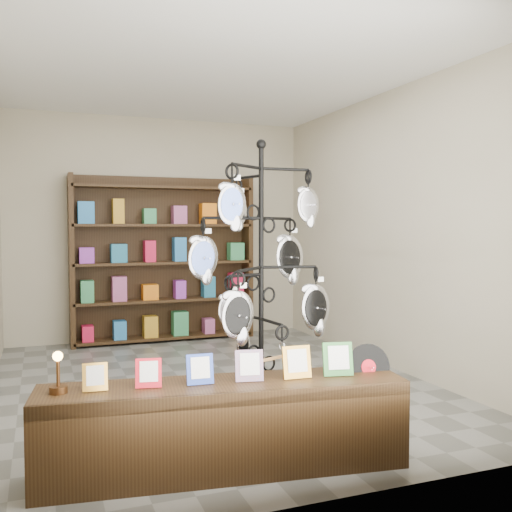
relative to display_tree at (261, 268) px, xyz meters
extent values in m
plane|color=slate|center=(0.09, 1.51, -1.24)|extent=(5.00, 5.00, 0.00)
plane|color=#B6AB93|center=(0.09, 4.01, 0.26)|extent=(4.00, 0.00, 4.00)
plane|color=#B6AB93|center=(0.09, -0.99, 0.26)|extent=(4.00, 0.00, 4.00)
plane|color=#B6AB93|center=(2.09, 1.51, 0.26)|extent=(0.00, 5.00, 5.00)
plane|color=white|center=(0.09, 1.51, 1.76)|extent=(5.00, 5.00, 0.00)
cylinder|color=black|center=(0.00, 0.00, -1.23)|extent=(0.55, 0.55, 0.03)
cylinder|color=black|center=(0.00, 0.00, -0.19)|extent=(0.04, 0.04, 2.09)
sphere|color=black|center=(0.00, 0.00, 0.87)|extent=(0.07, 0.07, 0.07)
ellipsoid|color=silver|center=(-0.06, 0.21, -0.58)|extent=(0.12, 0.07, 0.22)
cube|color=tan|center=(0.03, -0.30, -0.57)|extent=(0.38, 0.16, 0.04)
cube|color=black|center=(-0.40, -0.41, -0.96)|extent=(2.33, 0.77, 0.56)
cube|color=gold|center=(-1.18, -0.30, -0.60)|extent=(0.15, 0.07, 0.17)
cube|color=red|center=(-0.87, -0.34, -0.59)|extent=(0.16, 0.07, 0.18)
cube|color=#263FA5|center=(-0.56, -0.39, -0.59)|extent=(0.17, 0.08, 0.19)
cube|color=#E54C33|center=(-0.25, -0.43, -0.58)|extent=(0.18, 0.08, 0.20)
cube|color=gold|center=(0.06, -0.47, -0.57)|extent=(0.19, 0.09, 0.21)
cube|color=#337233|center=(0.34, -0.51, -0.57)|extent=(0.20, 0.09, 0.22)
cylinder|color=black|center=(0.58, -0.49, -0.65)|extent=(0.32, 0.11, 0.31)
cylinder|color=red|center=(0.58, -0.49, -0.65)|extent=(0.11, 0.04, 0.10)
cylinder|color=#4B2C15|center=(-1.38, -0.27, -0.66)|extent=(0.10, 0.10, 0.04)
cylinder|color=#4B2C15|center=(-1.38, -0.27, -0.56)|extent=(0.02, 0.02, 0.15)
sphere|color=#FFBF59|center=(-1.38, -0.27, -0.46)|extent=(0.06, 0.06, 0.06)
cube|color=black|center=(0.09, 3.95, -0.14)|extent=(2.40, 0.04, 2.20)
cube|color=black|center=(-1.09, 3.79, -0.14)|extent=(0.06, 0.36, 2.20)
cube|color=black|center=(1.27, 3.79, -0.14)|extent=(0.06, 0.36, 2.20)
cube|color=black|center=(0.09, 3.79, -1.19)|extent=(2.36, 0.36, 0.04)
cube|color=black|center=(0.09, 3.79, -0.69)|extent=(2.36, 0.36, 0.03)
cube|color=black|center=(0.09, 3.79, -0.19)|extent=(2.36, 0.36, 0.04)
cube|color=black|center=(0.09, 3.79, 0.31)|extent=(2.36, 0.36, 0.04)
cube|color=black|center=(0.09, 3.79, 0.81)|extent=(2.36, 0.36, 0.04)
camera|label=1|loc=(-1.47, -3.75, 0.30)|focal=40.00mm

